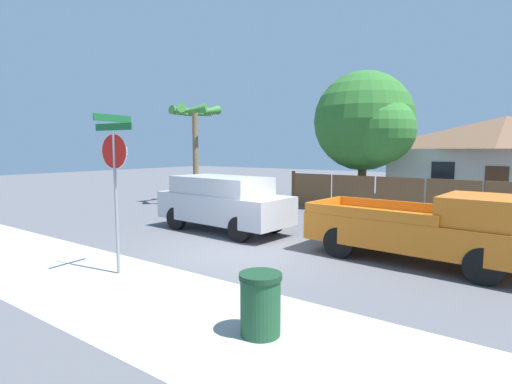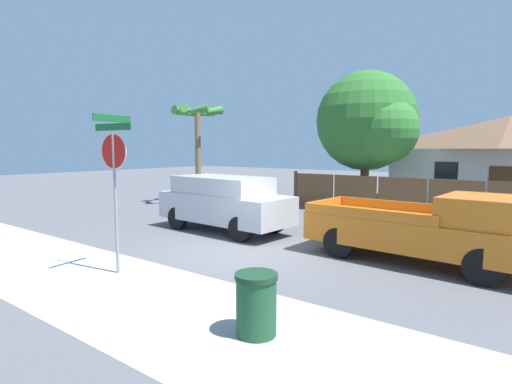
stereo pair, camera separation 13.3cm
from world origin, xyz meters
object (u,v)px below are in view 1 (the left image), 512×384
object	(u,v)px
oak_tree	(367,123)
stop_sign	(115,165)
palm_tree	(195,120)
red_suv	(223,202)
orange_pickup	(428,229)
trash_bin	(260,304)
house	(504,159)

from	to	relation	value
oak_tree	stop_sign	world-z (taller)	oak_tree
palm_tree	red_suv	world-z (taller)	palm_tree
orange_pickup	oak_tree	bearing A→B (deg)	123.22
palm_tree	trash_bin	world-z (taller)	palm_tree
trash_bin	palm_tree	bearing A→B (deg)	138.09
oak_tree	orange_pickup	world-z (taller)	oak_tree
orange_pickup	stop_sign	bearing A→B (deg)	-133.92
house	red_suv	world-z (taller)	house
stop_sign	trash_bin	bearing A→B (deg)	-13.96
palm_tree	stop_sign	bearing A→B (deg)	-54.32
palm_tree	red_suv	xyz separation A→B (m)	(5.44, -4.28, -3.17)
oak_tree	orange_pickup	distance (m)	9.99
oak_tree	trash_bin	distance (m)	14.56
orange_pickup	trash_bin	xyz separation A→B (m)	(-1.10, -5.41, -0.38)
stop_sign	oak_tree	bearing A→B (deg)	80.55
palm_tree	red_suv	size ratio (longest dim) A/B	1.01
oak_tree	palm_tree	world-z (taller)	oak_tree
house	orange_pickup	world-z (taller)	house
palm_tree	orange_pickup	distance (m)	13.08
red_suv	trash_bin	bearing A→B (deg)	-41.50
red_suv	palm_tree	bearing A→B (deg)	145.61
oak_tree	red_suv	distance (m)	8.95
house	palm_tree	world-z (taller)	palm_tree
palm_tree	trash_bin	xyz separation A→B (m)	(10.81, -9.70, -3.69)
palm_tree	trash_bin	bearing A→B (deg)	-41.91
orange_pickup	stop_sign	distance (m)	7.38
red_suv	trash_bin	size ratio (longest dim) A/B	5.18
oak_tree	trash_bin	bearing A→B (deg)	-75.37
house	palm_tree	distance (m)	15.43
oak_tree	stop_sign	xyz separation A→B (m)	(-0.67, -13.12, -1.55)
trash_bin	house	bearing A→B (deg)	85.09
oak_tree	red_suv	xyz separation A→B (m)	(-1.80, -8.25, -2.95)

